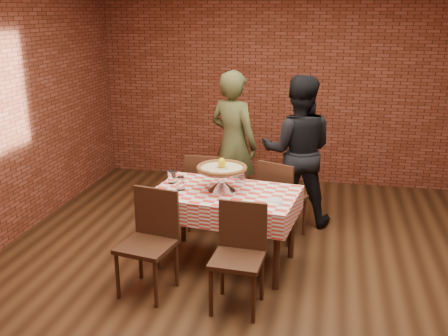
{
  "coord_description": "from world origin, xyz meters",
  "views": [
    {
      "loc": [
        0.57,
        -4.26,
        2.43
      ],
      "look_at": [
        -0.41,
        0.39,
        0.95
      ],
      "focal_mm": 41.11,
      "sensor_mm": 36.0,
      "label": 1
    }
  ],
  "objects_px": {
    "pizza": "(222,168)",
    "chair_far_left": "(208,190)",
    "water_glass_right": "(172,177)",
    "water_glass_left": "(180,184)",
    "chair_near_left": "(146,245)",
    "pizza_stand": "(222,180)",
    "condiment_caddy": "(241,175)",
    "chair_near_right": "(237,260)",
    "table": "(225,228)",
    "diner_black": "(297,151)",
    "chair_far_right": "(283,199)",
    "diner_olive": "(233,144)"
  },
  "relations": [
    {
      "from": "pizza_stand",
      "to": "condiment_caddy",
      "type": "bearing_deg",
      "value": 64.0
    },
    {
      "from": "water_glass_right",
      "to": "chair_far_left",
      "type": "bearing_deg",
      "value": 74.1
    },
    {
      "from": "table",
      "to": "water_glass_right",
      "type": "distance_m",
      "value": 0.74
    },
    {
      "from": "water_glass_left",
      "to": "pizza",
      "type": "bearing_deg",
      "value": 10.8
    },
    {
      "from": "table",
      "to": "pizza",
      "type": "distance_m",
      "value": 0.6
    },
    {
      "from": "water_glass_right",
      "to": "chair_far_right",
      "type": "height_order",
      "value": "chair_far_right"
    },
    {
      "from": "chair_near_left",
      "to": "table",
      "type": "bearing_deg",
      "value": 61.08
    },
    {
      "from": "table",
      "to": "pizza_stand",
      "type": "relative_size",
      "value": 2.82
    },
    {
      "from": "chair_far_right",
      "to": "pizza",
      "type": "bearing_deg",
      "value": 75.44
    },
    {
      "from": "pizza_stand",
      "to": "chair_near_right",
      "type": "height_order",
      "value": "pizza_stand"
    },
    {
      "from": "diner_black",
      "to": "condiment_caddy",
      "type": "bearing_deg",
      "value": 57.38
    },
    {
      "from": "chair_near_right",
      "to": "chair_far_left",
      "type": "height_order",
      "value": "chair_far_left"
    },
    {
      "from": "pizza",
      "to": "chair_far_left",
      "type": "distance_m",
      "value": 1.02
    },
    {
      "from": "water_glass_right",
      "to": "diner_black",
      "type": "distance_m",
      "value": 1.58
    },
    {
      "from": "pizza",
      "to": "water_glass_right",
      "type": "distance_m",
      "value": 0.57
    },
    {
      "from": "condiment_caddy",
      "to": "diner_black",
      "type": "relative_size",
      "value": 0.08
    },
    {
      "from": "table",
      "to": "diner_black",
      "type": "bearing_deg",
      "value": 63.59
    },
    {
      "from": "chair_near_left",
      "to": "chair_far_left",
      "type": "height_order",
      "value": "chair_near_left"
    },
    {
      "from": "water_glass_right",
      "to": "diner_olive",
      "type": "distance_m",
      "value": 1.24
    },
    {
      "from": "pizza",
      "to": "diner_olive",
      "type": "xyz_separation_m",
      "value": [
        -0.14,
        1.28,
        -0.1
      ]
    },
    {
      "from": "diner_olive",
      "to": "water_glass_left",
      "type": "bearing_deg",
      "value": 105.06
    },
    {
      "from": "pizza_stand",
      "to": "chair_far_left",
      "type": "distance_m",
      "value": 0.97
    },
    {
      "from": "chair_near_right",
      "to": "diner_olive",
      "type": "distance_m",
      "value": 2.17
    },
    {
      "from": "pizza_stand",
      "to": "chair_near_right",
      "type": "bearing_deg",
      "value": -69.2
    },
    {
      "from": "water_glass_left",
      "to": "chair_far_left",
      "type": "height_order",
      "value": "chair_far_left"
    },
    {
      "from": "pizza_stand",
      "to": "chair_near_right",
      "type": "xyz_separation_m",
      "value": [
        0.3,
        -0.8,
        -0.42
      ]
    },
    {
      "from": "table",
      "to": "pizza",
      "type": "height_order",
      "value": "pizza"
    },
    {
      "from": "pizza",
      "to": "chair_near_right",
      "type": "relative_size",
      "value": 0.54
    },
    {
      "from": "chair_far_left",
      "to": "diner_olive",
      "type": "bearing_deg",
      "value": -113.52
    },
    {
      "from": "table",
      "to": "chair_near_right",
      "type": "height_order",
      "value": "chair_near_right"
    },
    {
      "from": "pizza_stand",
      "to": "chair_far_left",
      "type": "bearing_deg",
      "value": 112.57
    },
    {
      "from": "chair_far_right",
      "to": "chair_far_left",
      "type": "bearing_deg",
      "value": 15.49
    },
    {
      "from": "pizza",
      "to": "chair_near_left",
      "type": "distance_m",
      "value": 1.02
    },
    {
      "from": "water_glass_right",
      "to": "chair_far_right",
      "type": "xyz_separation_m",
      "value": [
        1.07,
        0.59,
        -0.37
      ]
    },
    {
      "from": "water_glass_right",
      "to": "diner_black",
      "type": "height_order",
      "value": "diner_black"
    },
    {
      "from": "chair_near_left",
      "to": "chair_far_left",
      "type": "distance_m",
      "value": 1.53
    },
    {
      "from": "water_glass_right",
      "to": "condiment_caddy",
      "type": "distance_m",
      "value": 0.7
    },
    {
      "from": "diner_olive",
      "to": "diner_black",
      "type": "bearing_deg",
      "value": -162.16
    },
    {
      "from": "pizza",
      "to": "chair_far_left",
      "type": "bearing_deg",
      "value": 112.57
    },
    {
      "from": "chair_near_left",
      "to": "chair_near_right",
      "type": "relative_size",
      "value": 1.03
    },
    {
      "from": "table",
      "to": "condiment_caddy",
      "type": "distance_m",
      "value": 0.56
    },
    {
      "from": "table",
      "to": "pizza_stand",
      "type": "xyz_separation_m",
      "value": [
        -0.04,
        0.03,
        0.49
      ]
    },
    {
      "from": "water_glass_left",
      "to": "chair_near_left",
      "type": "xyz_separation_m",
      "value": [
        -0.13,
        -0.64,
        -0.36
      ]
    },
    {
      "from": "chair_near_right",
      "to": "diner_black",
      "type": "xyz_separation_m",
      "value": [
        0.33,
        1.97,
        0.42
      ]
    },
    {
      "from": "water_glass_left",
      "to": "chair_far_right",
      "type": "distance_m",
      "value": 1.26
    },
    {
      "from": "table",
      "to": "chair_near_left",
      "type": "distance_m",
      "value": 0.89
    },
    {
      "from": "table",
      "to": "diner_black",
      "type": "xyz_separation_m",
      "value": [
        0.6,
        1.2,
        0.49
      ]
    },
    {
      "from": "condiment_caddy",
      "to": "chair_far_right",
      "type": "relative_size",
      "value": 0.15
    },
    {
      "from": "condiment_caddy",
      "to": "chair_far_right",
      "type": "bearing_deg",
      "value": 57.78
    },
    {
      "from": "pizza",
      "to": "chair_far_left",
      "type": "height_order",
      "value": "pizza"
    }
  ]
}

